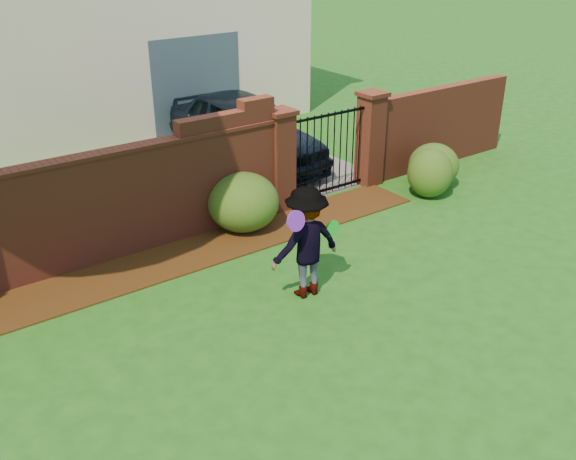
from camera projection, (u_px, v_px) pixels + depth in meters
ground at (312, 363)px, 7.80m from camera, size 80.00×80.00×0.01m
mulch_bed at (126, 275)px, 9.72m from camera, size 11.10×1.08×0.03m
brick_wall at (31, 222)px, 9.24m from camera, size 8.70×0.31×2.16m
brick_wall_return at (438, 126)px, 13.87m from camera, size 4.00×0.25×1.70m
pillar_left at (280, 160)px, 11.58m from camera, size 0.50×0.50×1.88m
pillar_right at (370, 138)px, 12.75m from camera, size 0.50×0.50×1.88m
iron_gate at (327, 154)px, 12.21m from camera, size 1.78×0.03×1.60m
driveway at (221, 144)px, 15.49m from camera, size 3.20×8.00×0.01m
car at (253, 133)px, 13.74m from camera, size 1.87×4.52×1.53m
shrub_left at (243, 202)px, 10.99m from camera, size 1.23×1.23×1.01m
shrub_middle at (430, 173)px, 12.34m from camera, size 0.87×0.87×0.95m
shrub_right at (434, 166)px, 12.82m from camera, size 1.00×1.00×0.89m
man at (307, 243)px, 8.88m from camera, size 1.10×0.69×1.63m
frisbee_purple at (296, 221)px, 8.34m from camera, size 0.29×0.09×0.28m
frisbee_green at (333, 228)px, 8.93m from camera, size 0.24×0.07×0.24m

